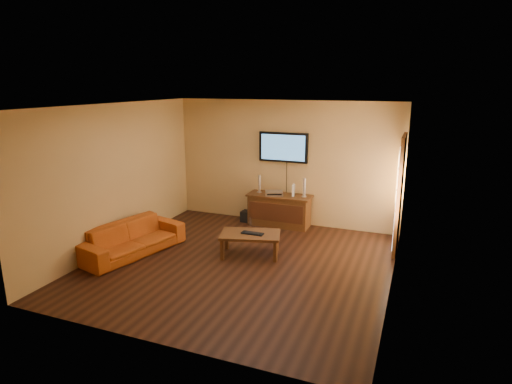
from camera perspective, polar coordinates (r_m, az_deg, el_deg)
The scene contains 14 objects.
ground_plane at distance 7.53m, azimuth -2.16°, elevation -9.58°, with size 5.00×5.00×0.00m, color black.
room_walls at distance 7.58m, azimuth -0.39°, elevation 3.99°, with size 5.00×5.00×5.00m.
french_door at distance 8.25m, azimuth 18.57°, elevation -0.44°, with size 0.07×1.02×2.22m.
media_console at distance 9.37m, azimuth 3.11°, elevation -2.41°, with size 1.39×0.53×0.69m.
television at distance 9.28m, azimuth 3.67°, elevation 5.96°, with size 1.09×0.08×0.64m.
coffee_table at distance 7.75m, azimuth -0.77°, elevation -5.91°, with size 1.19×0.90×0.42m.
sofa at distance 8.16m, azimuth -16.26°, elevation -5.30°, with size 1.97×0.58×0.77m, color #B14B13.
speaker_left at distance 9.41m, azimuth 0.45°, elevation 1.00°, with size 0.11×0.11×0.39m.
speaker_right at distance 9.12m, azimuth 6.45°, elevation 0.49°, with size 0.11×0.11×0.40m.
av_receiver at distance 9.25m, azimuth 2.42°, elevation -0.13°, with size 0.37×0.27×0.09m, color silver.
game_console at distance 9.19m, azimuth 5.02°, elevation 0.24°, with size 0.05×0.18×0.24m, color white.
subwoofer at distance 9.68m, azimuth -1.20°, elevation -3.24°, with size 0.24×0.24×0.24m, color black.
bottle at distance 9.42m, azimuth -0.74°, elevation -3.90°, with size 0.07×0.07×0.21m.
keyboard at distance 7.71m, azimuth -0.48°, elevation -5.52°, with size 0.40×0.15×0.02m.
Camera 1 is at (2.76, -6.30, 3.06)m, focal length 30.00 mm.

